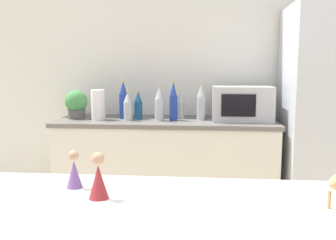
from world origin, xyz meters
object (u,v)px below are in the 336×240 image
at_px(paper_towel_roll, 98,105).
at_px(microwave, 242,103).
at_px(back_bottle_5, 173,102).
at_px(back_bottle_0, 180,105).
at_px(back_bottle_4, 128,106).
at_px(back_bottle_2, 123,100).
at_px(wise_man_figurine_crimson, 98,179).
at_px(wise_man_figurine_blue, 74,172).
at_px(back_bottle_1, 138,106).
at_px(back_bottle_6, 159,104).
at_px(back_bottle_3, 201,102).
at_px(potted_plant, 76,104).

height_order(paper_towel_roll, microwave, microwave).
bearing_deg(back_bottle_5, back_bottle_0, 69.41).
relative_size(paper_towel_roll, back_bottle_4, 1.02).
height_order(back_bottle_2, wise_man_figurine_crimson, back_bottle_2).
distance_m(paper_towel_roll, wise_man_figurine_blue, 1.98).
bearing_deg(paper_towel_roll, back_bottle_4, -5.11).
bearing_deg(back_bottle_1, wise_man_figurine_crimson, -83.40).
distance_m(paper_towel_roll, back_bottle_4, 0.25).
distance_m(paper_towel_roll, back_bottle_0, 0.68).
bearing_deg(back_bottle_4, back_bottle_2, 118.71).
bearing_deg(back_bottle_1, back_bottle_4, -137.41).
xyz_separation_m(back_bottle_0, wise_man_figurine_blue, (-0.21, -2.06, 0.00)).
distance_m(back_bottle_5, wise_man_figurine_blue, 1.95).
distance_m(back_bottle_0, back_bottle_1, 0.36).
distance_m(back_bottle_5, wise_man_figurine_crimson, 2.03).
bearing_deg(back_bottle_6, back_bottle_5, 15.28).
distance_m(back_bottle_0, back_bottle_2, 0.48).
xyz_separation_m(back_bottle_3, back_bottle_6, (-0.34, -0.08, -0.01)).
distance_m(back_bottle_5, back_bottle_6, 0.12).
xyz_separation_m(microwave, back_bottle_6, (-0.67, -0.09, -0.00)).
bearing_deg(back_bottle_0, back_bottle_1, -164.34).
distance_m(potted_plant, microwave, 1.39).
xyz_separation_m(back_bottle_5, back_bottle_6, (-0.11, -0.03, -0.02)).
height_order(paper_towel_roll, back_bottle_1, paper_towel_roll).
distance_m(back_bottle_1, back_bottle_2, 0.15).
height_order(back_bottle_0, back_bottle_4, back_bottle_4).
xyz_separation_m(microwave, back_bottle_4, (-0.93, -0.10, -0.03)).
distance_m(back_bottle_0, back_bottle_6, 0.22).
bearing_deg(potted_plant, back_bottle_4, -9.77).
distance_m(back_bottle_2, back_bottle_6, 0.33).
bearing_deg(back_bottle_6, back_bottle_4, -177.96).
distance_m(back_bottle_2, back_bottle_3, 0.65).
relative_size(microwave, back_bottle_2, 1.48).
distance_m(back_bottle_1, back_bottle_5, 0.30).
distance_m(paper_towel_roll, back_bottle_3, 0.85).
bearing_deg(wise_man_figurine_blue, back_bottle_2, 97.64).
height_order(potted_plant, back_bottle_4, same).
bearing_deg(microwave, back_bottle_2, 179.45).
relative_size(back_bottle_0, back_bottle_4, 0.97).
distance_m(back_bottle_3, wise_man_figurine_blue, 2.02).
height_order(back_bottle_1, back_bottle_4, back_bottle_4).
relative_size(paper_towel_roll, wise_man_figurine_crimson, 1.85).
xyz_separation_m(back_bottle_0, back_bottle_4, (-0.42, -0.16, 0.00)).
bearing_deg(microwave, wise_man_figurine_blue, -109.73).
bearing_deg(back_bottle_6, back_bottle_0, 44.28).
distance_m(potted_plant, back_bottle_0, 0.88).
bearing_deg(back_bottle_5, back_bottle_1, 174.61).
height_order(back_bottle_1, back_bottle_3, back_bottle_3).
xyz_separation_m(potted_plant, paper_towel_roll, (0.21, -0.06, -0.00)).
distance_m(potted_plant, back_bottle_6, 0.72).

